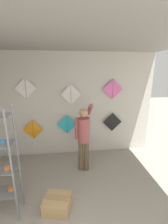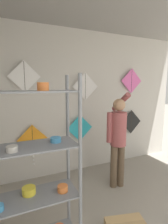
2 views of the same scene
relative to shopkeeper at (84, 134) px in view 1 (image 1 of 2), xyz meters
name	(u,v)px [view 1 (image 1 of 2)]	position (x,y,z in m)	size (l,w,h in m)	color
back_panel	(69,106)	(-0.31, 0.87, 0.48)	(4.67, 0.06, 2.80)	beige
ceiling_slab	(68,34)	(-0.31, -0.80, 1.90)	(4.67, 4.09, 0.04)	gray
shopkeeper	(84,134)	(0.00, 0.00, 0.00)	(0.41, 0.54, 1.63)	brown
cardboard_box	(57,204)	(-0.57, -1.05, -0.80)	(0.52, 0.47, 0.26)	tan
kite_0	(33,131)	(-1.29, 0.78, -0.18)	(0.54, 0.04, 0.75)	orange
kite_1	(67,124)	(-0.37, 0.78, -0.02)	(0.54, 0.01, 0.54)	#28B2C6
kite_2	(112,122)	(0.91, 0.78, -0.01)	(0.54, 0.01, 0.54)	black
kite_3	(26,88)	(-1.38, 0.78, 0.97)	(0.54, 0.01, 0.54)	white
kite_4	(71,94)	(-0.25, 0.78, 0.80)	(0.54, 0.01, 0.54)	white
kite_5	(113,89)	(0.88, 0.78, 0.92)	(0.54, 0.01, 0.54)	pink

